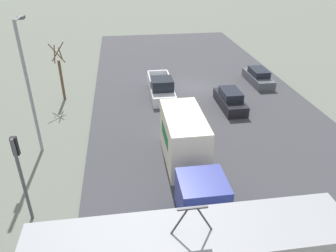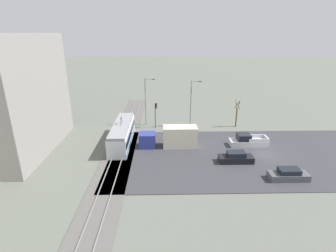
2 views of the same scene
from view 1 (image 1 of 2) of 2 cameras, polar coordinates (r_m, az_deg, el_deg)
name	(u,v)px [view 1 (image 1 of 2)]	position (r m, az deg, el deg)	size (l,w,h in m)	color
ground_plane	(193,88)	(33.02, 4.37, 6.69)	(320.00, 320.00, 0.00)	#60665B
road_surface	(193,87)	(33.00, 4.37, 6.75)	(19.28, 45.40, 0.08)	#38383D
box_truck	(187,150)	(19.84, 3.39, -4.22)	(2.42, 8.91, 3.24)	navy
pickup_truck	(161,88)	(30.68, -1.21, 6.60)	(2.09, 5.86, 1.90)	silver
sedan_car_0	(230,100)	(28.89, 10.77, 4.46)	(1.74, 4.70, 1.54)	black
sedan_car_1	(258,77)	(35.01, 15.44, 8.21)	(1.74, 4.73, 1.45)	#4C5156
traffic_light_pole	(20,168)	(17.20, -24.39, -6.69)	(0.28, 0.47, 4.76)	#47474C
street_tree	(61,75)	(30.90, -18.15, 8.49)	(1.23, 1.02, 5.24)	brown
street_lamp_near_crossing	(28,81)	(22.36, -23.18, 7.25)	(0.36, 1.95, 8.77)	gray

